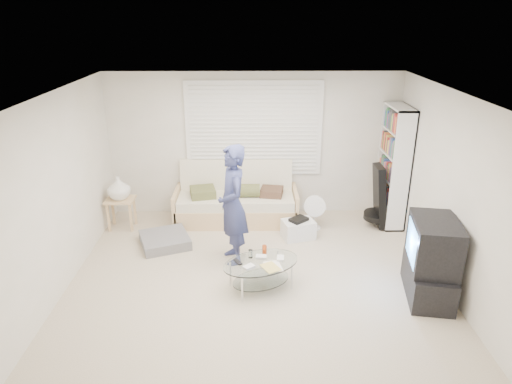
{
  "coord_description": "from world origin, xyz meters",
  "views": [
    {
      "loc": [
        -0.06,
        -5.4,
        3.41
      ],
      "look_at": [
        0.01,
        0.3,
        1.15
      ],
      "focal_mm": 32.0,
      "sensor_mm": 36.0,
      "label": 1
    }
  ],
  "objects_px": {
    "bookshelf": "(393,166)",
    "tv_unit": "(431,260)",
    "futon_sofa": "(236,202)",
    "coffee_table": "(261,267)"
  },
  "relations": [
    {
      "from": "bookshelf",
      "to": "coffee_table",
      "type": "distance_m",
      "value": 3.1
    },
    {
      "from": "futon_sofa",
      "to": "bookshelf",
      "type": "xyz_separation_m",
      "value": [
        2.63,
        -0.09,
        0.67
      ]
    },
    {
      "from": "bookshelf",
      "to": "tv_unit",
      "type": "relative_size",
      "value": 1.92
    },
    {
      "from": "futon_sofa",
      "to": "coffee_table",
      "type": "bearing_deg",
      "value": -79.71
    },
    {
      "from": "tv_unit",
      "to": "futon_sofa",
      "type": "bearing_deg",
      "value": 137.27
    },
    {
      "from": "coffee_table",
      "to": "bookshelf",
      "type": "bearing_deg",
      "value": 41.95
    },
    {
      "from": "bookshelf",
      "to": "coffee_table",
      "type": "bearing_deg",
      "value": -138.05
    },
    {
      "from": "futon_sofa",
      "to": "bookshelf",
      "type": "distance_m",
      "value": 2.72
    },
    {
      "from": "futon_sofa",
      "to": "coffee_table",
      "type": "distance_m",
      "value": 2.14
    },
    {
      "from": "futon_sofa",
      "to": "bookshelf",
      "type": "bearing_deg",
      "value": -1.93
    }
  ]
}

